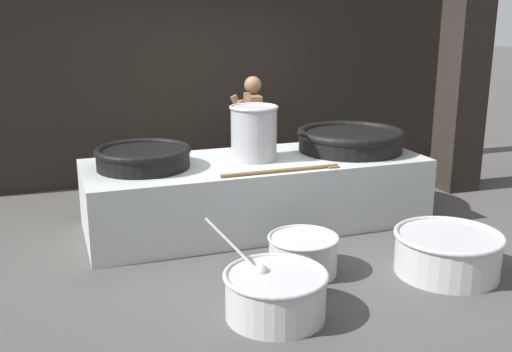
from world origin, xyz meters
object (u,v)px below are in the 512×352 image
(giant_wok_near, at_px, (143,156))
(stock_pot, at_px, (254,132))
(prep_bowl_vegetables, at_px, (275,292))
(giant_wok_far, at_px, (350,139))
(cook, at_px, (252,133))
(prep_bowl_meat, at_px, (447,251))
(prep_bowl_extra, at_px, (303,253))

(giant_wok_near, bearing_deg, stock_pot, -1.66)
(stock_pot, bearing_deg, prep_bowl_vegetables, -104.94)
(giant_wok_far, relative_size, stock_pot, 2.10)
(cook, distance_m, prep_bowl_vegetables, 3.34)
(prep_bowl_meat, xyz_separation_m, prep_bowl_extra, (-1.26, 0.46, -0.02))
(cook, xyz_separation_m, prep_bowl_meat, (0.91, -2.91, -0.64))
(giant_wok_near, distance_m, giant_wok_far, 2.47)
(giant_wok_far, xyz_separation_m, stock_pot, (-1.24, -0.04, 0.17))
(giant_wok_near, bearing_deg, giant_wok_far, 0.20)
(giant_wok_far, height_order, cook, cook)
(giant_wok_far, distance_m, prep_bowl_extra, 2.08)
(prep_bowl_vegetables, relative_size, prep_bowl_meat, 0.95)
(prep_bowl_meat, bearing_deg, stock_pot, 122.99)
(prep_bowl_extra, bearing_deg, giant_wok_near, 129.21)
(stock_pot, distance_m, prep_bowl_vegetables, 2.38)
(giant_wok_near, distance_m, cook, 1.84)
(cook, distance_m, prep_bowl_extra, 2.56)
(giant_wok_far, relative_size, prep_bowl_vegetables, 1.35)
(giant_wok_near, height_order, stock_pot, stock_pot)
(giant_wok_far, bearing_deg, prep_bowl_extra, -130.25)
(stock_pot, xyz_separation_m, prep_bowl_vegetables, (-0.57, -2.14, -0.87))
(prep_bowl_extra, bearing_deg, giant_wok_far, 49.75)
(giant_wok_near, relative_size, prep_bowl_extra, 1.53)
(cook, bearing_deg, prep_bowl_extra, 89.50)
(prep_bowl_vegetables, bearing_deg, giant_wok_far, 50.37)
(giant_wok_near, distance_m, prep_bowl_meat, 3.21)
(giant_wok_far, xyz_separation_m, cook, (-0.91, 0.96, -0.04))
(giant_wok_near, relative_size, prep_bowl_vegetables, 1.08)
(giant_wok_near, height_order, cook, cook)
(stock_pot, height_order, prep_bowl_vegetables, stock_pot)
(giant_wok_far, bearing_deg, prep_bowl_meat, -90.08)
(giant_wok_near, bearing_deg, prep_bowl_vegetables, -73.11)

